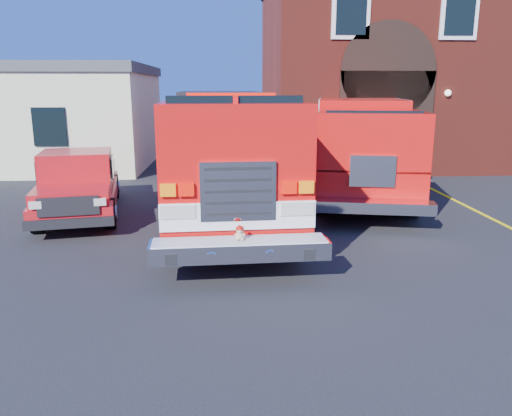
{
  "coord_description": "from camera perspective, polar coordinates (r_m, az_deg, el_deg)",
  "views": [
    {
      "loc": [
        -0.49,
        -9.86,
        3.41
      ],
      "look_at": [
        0.0,
        -1.2,
        1.3
      ],
      "focal_mm": 35.0,
      "sensor_mm": 36.0,
      "label": 1
    }
  ],
  "objects": [
    {
      "name": "ground",
      "position": [
        10.45,
        -0.38,
        -5.39
      ],
      "size": [
        100.0,
        100.0,
        0.0
      ],
      "primitive_type": "plane",
      "color": "black",
      "rests_on": "ground"
    },
    {
      "name": "parking_stripe_mid",
      "position": [
        15.9,
        22.93,
        0.19
      ],
      "size": [
        0.12,
        3.0,
        0.01
      ],
      "primitive_type": "cube",
      "color": "yellow",
      "rests_on": "ground"
    },
    {
      "name": "parking_stripe_far",
      "position": [
        18.57,
        18.94,
        2.34
      ],
      "size": [
        0.12,
        3.0,
        0.01
      ],
      "primitive_type": "cube",
      "color": "yellow",
      "rests_on": "ground"
    },
    {
      "name": "fire_station",
      "position": [
        25.68,
        19.08,
        14.81
      ],
      "size": [
        15.2,
        10.2,
        8.45
      ],
      "color": "maroon",
      "rests_on": "ground"
    },
    {
      "name": "side_building",
      "position": [
        24.42,
        -24.0,
        9.66
      ],
      "size": [
        10.2,
        8.2,
        4.35
      ],
      "color": "beige",
      "rests_on": "ground"
    },
    {
      "name": "fire_engine",
      "position": [
        13.75,
        -3.67,
        6.52
      ],
      "size": [
        3.54,
        10.84,
        3.3
      ],
      "color": "black",
      "rests_on": "ground"
    },
    {
      "name": "pickup_truck",
      "position": [
        14.47,
        -19.55,
        2.6
      ],
      "size": [
        2.88,
        5.64,
        1.76
      ],
      "color": "black",
      "rests_on": "ground"
    },
    {
      "name": "secondary_truck",
      "position": [
        16.84,
        11.9,
        7.34
      ],
      "size": [
        4.59,
        9.67,
        3.02
      ],
      "color": "black",
      "rests_on": "ground"
    }
  ]
}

